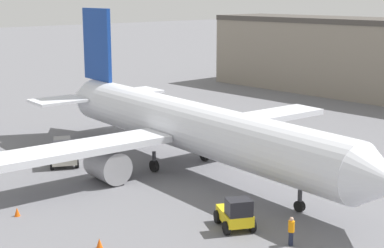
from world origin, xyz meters
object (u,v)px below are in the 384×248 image
(ground_crew_worker, at_px, (291,230))
(belt_loader_truck, at_px, (63,154))
(safety_cone_near, at_px, (99,243))
(baggage_tug, at_px, (236,214))
(safety_cone_far, at_px, (17,212))
(airplane, at_px, (184,125))

(ground_crew_worker, relative_size, belt_loader_truck, 0.44)
(belt_loader_truck, bearing_deg, safety_cone_near, 3.29)
(baggage_tug, xyz_separation_m, safety_cone_near, (-3.12, -7.30, -0.63))
(ground_crew_worker, relative_size, safety_cone_far, 2.93)
(baggage_tug, height_order, belt_loader_truck, belt_loader_truck)
(baggage_tug, height_order, safety_cone_far, baggage_tug)
(airplane, height_order, baggage_tug, airplane)
(airplane, xyz_separation_m, safety_cone_near, (8.02, -13.35, -3.13))
(belt_loader_truck, height_order, safety_cone_far, belt_loader_truck)
(airplane, height_order, ground_crew_worker, airplane)
(safety_cone_near, relative_size, safety_cone_far, 1.00)
(ground_crew_worker, bearing_deg, baggage_tug, 40.20)
(safety_cone_far, bearing_deg, ground_crew_worker, 32.32)
(baggage_tug, bearing_deg, ground_crew_worker, 36.37)
(safety_cone_near, bearing_deg, ground_crew_worker, 49.27)
(safety_cone_near, bearing_deg, baggage_tug, 66.85)
(airplane, relative_size, baggage_tug, 12.25)
(belt_loader_truck, relative_size, safety_cone_near, 6.58)
(airplane, distance_m, safety_cone_far, 14.77)
(ground_crew_worker, height_order, safety_cone_near, ground_crew_worker)
(belt_loader_truck, distance_m, safety_cone_near, 16.31)
(ground_crew_worker, height_order, safety_cone_far, ground_crew_worker)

